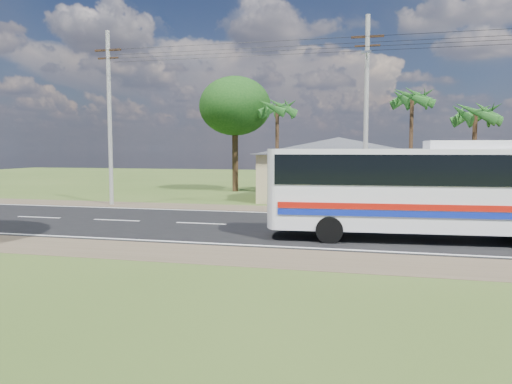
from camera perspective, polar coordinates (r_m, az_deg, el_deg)
ground at (r=23.03m, az=4.33°, el=-4.05°), size 120.00×120.00×0.00m
road at (r=23.03m, az=4.33°, el=-4.02°), size 120.00×16.00×0.03m
house at (r=35.55m, az=9.40°, el=3.36°), size 12.40×10.00×5.00m
utility_poles at (r=29.02m, az=11.82°, el=9.15°), size 32.80×2.22×11.00m
palm_near at (r=34.00m, az=23.79°, el=8.11°), size 2.80×2.80×6.70m
palm_mid at (r=38.17m, az=17.41°, el=10.10°), size 2.80×2.80×8.20m
palm_far at (r=39.32m, az=2.44°, el=9.46°), size 2.80×2.80×7.70m
tree_behind_house at (r=42.25m, az=-2.42°, el=9.75°), size 6.00×6.00×9.61m
coach_bus at (r=20.63m, az=20.21°, el=0.86°), size 12.77×3.60×3.91m
motorcycle at (r=29.11m, az=15.15°, el=-1.36°), size 1.93×1.12×0.96m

